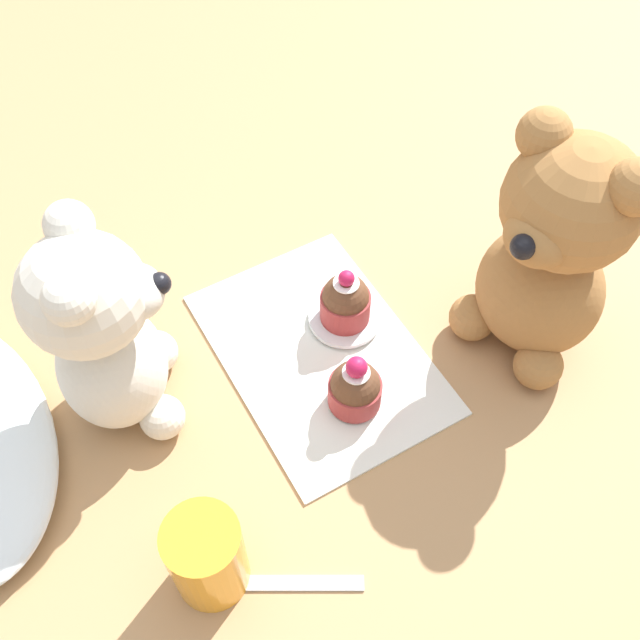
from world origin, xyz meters
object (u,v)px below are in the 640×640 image
at_px(cupcake_near_cream_bear, 351,389).
at_px(saucer_plate, 345,318).
at_px(teddy_bear_cream, 104,333).
at_px(juice_glass, 207,557).
at_px(teaspoon, 291,583).
at_px(teddy_bear_tan, 551,253).
at_px(cupcake_near_tan_bear, 345,301).

height_order(cupcake_near_cream_bear, saucer_plate, cupcake_near_cream_bear).
distance_m(teddy_bear_cream, juice_glass, 0.19).
relative_size(juice_glass, teaspoon, 0.77).
bearing_deg(teddy_bear_cream, saucer_plate, -77.32).
height_order(teddy_bear_tan, teaspoon, teddy_bear_tan).
bearing_deg(teddy_bear_tan, saucer_plate, -139.55).
xyz_separation_m(teddy_bear_cream, cupcake_near_cream_bear, (-0.11, -0.17, -0.08)).
bearing_deg(juice_glass, saucer_plate, -53.64).
height_order(teddy_bear_cream, cupcake_near_tan_bear, teddy_bear_cream).
bearing_deg(teddy_bear_cream, cupcake_near_tan_bear, -77.32).
distance_m(teddy_bear_cream, saucer_plate, 0.24).
bearing_deg(juice_glass, teddy_bear_tan, -80.17).
distance_m(saucer_plate, teaspoon, 0.26).
height_order(teddy_bear_cream, saucer_plate, teddy_bear_cream).
bearing_deg(saucer_plate, teddy_bear_tan, -124.52).
bearing_deg(saucer_plate, teddy_bear_cream, 83.78).
xyz_separation_m(teddy_bear_tan, cupcake_near_cream_bear, (0.02, 0.19, -0.09)).
xyz_separation_m(cupcake_near_cream_bear, juice_glass, (-0.08, 0.17, 0.02)).
bearing_deg(cupcake_near_tan_bear, teddy_bear_cream, 83.78).
xyz_separation_m(juice_glass, teaspoon, (-0.04, -0.05, -0.04)).
bearing_deg(teddy_bear_tan, juice_glass, -95.21).
relative_size(teddy_bear_cream, cupcake_near_cream_bear, 3.29).
bearing_deg(teaspoon, saucer_plate, -100.46).
distance_m(teddy_bear_cream, cupcake_near_cream_bear, 0.22).
bearing_deg(teaspoon, cupcake_near_cream_bear, -107.45).
bearing_deg(teddy_bear_tan, teddy_bear_cream, -123.76).
distance_m(teddy_bear_tan, cupcake_near_cream_bear, 0.21).
relative_size(teddy_bear_tan, teaspoon, 2.13).
height_order(saucer_plate, teaspoon, saucer_plate).
bearing_deg(cupcake_near_cream_bear, teddy_bear_tan, -94.67).
distance_m(cupcake_near_cream_bear, teaspoon, 0.17).
bearing_deg(teaspoon, teddy_bear_cream, -47.73).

